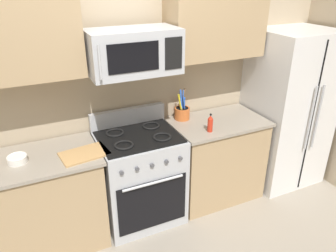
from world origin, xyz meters
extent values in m
cube|color=tan|center=(0.00, 1.01, 1.30)|extent=(8.00, 0.10, 2.60)
cube|color=tan|center=(-0.87, 0.62, 0.44)|extent=(0.92, 0.59, 0.88)
cube|color=gray|center=(-0.87, 0.62, 0.90)|extent=(0.96, 0.63, 0.03)
cube|color=#B2B5BA|center=(0.00, 0.62, 0.46)|extent=(0.76, 0.63, 0.91)
cube|color=black|center=(0.00, 0.30, 0.36)|extent=(0.67, 0.01, 0.51)
cylinder|color=#B2B5BA|center=(0.00, 0.27, 0.62)|extent=(0.57, 0.02, 0.02)
cube|color=black|center=(0.00, 0.62, 0.92)|extent=(0.73, 0.57, 0.02)
cube|color=#B2B5BA|center=(0.00, 0.91, 1.00)|extent=(0.76, 0.06, 0.18)
torus|color=black|center=(-0.18, 0.49, 0.93)|extent=(0.17, 0.17, 0.02)
torus|color=black|center=(0.18, 0.49, 0.93)|extent=(0.17, 0.17, 0.02)
torus|color=black|center=(-0.18, 0.75, 0.93)|extent=(0.17, 0.17, 0.02)
torus|color=black|center=(0.18, 0.75, 0.93)|extent=(0.17, 0.17, 0.02)
cylinder|color=#4C4C51|center=(-0.27, 0.29, 0.79)|extent=(0.04, 0.02, 0.04)
cylinder|color=#4C4C51|center=(-0.14, 0.29, 0.79)|extent=(0.04, 0.02, 0.04)
cylinder|color=#4C4C51|center=(0.00, 0.29, 0.79)|extent=(0.04, 0.02, 0.04)
cylinder|color=#4C4C51|center=(0.14, 0.29, 0.79)|extent=(0.04, 0.02, 0.04)
cylinder|color=#4C4C51|center=(0.27, 0.29, 0.79)|extent=(0.04, 0.02, 0.04)
cube|color=tan|center=(0.88, 0.62, 0.44)|extent=(0.93, 0.59, 0.88)
cube|color=gray|center=(0.88, 0.62, 0.90)|extent=(0.97, 0.63, 0.03)
cube|color=silver|center=(1.79, 0.60, 0.88)|extent=(0.82, 0.70, 1.77)
cube|color=black|center=(1.79, 0.25, 0.88)|extent=(0.01, 0.01, 1.68)
cylinder|color=#B2B5BA|center=(1.74, 0.22, 0.93)|extent=(0.02, 0.02, 0.71)
cylinder|color=#B2B5BA|center=(1.84, 0.22, 0.93)|extent=(0.02, 0.02, 0.71)
cube|color=#B2B5BA|center=(0.00, 0.65, 1.70)|extent=(0.76, 0.40, 0.37)
cube|color=black|center=(-0.07, 0.45, 1.70)|extent=(0.42, 0.01, 0.23)
cube|color=black|center=(0.27, 0.45, 1.70)|extent=(0.15, 0.01, 0.26)
cylinder|color=#B2B5BA|center=(-0.34, 0.42, 1.70)|extent=(0.02, 0.02, 0.26)
cube|color=tan|center=(-0.88, 0.79, 1.87)|extent=(0.95, 0.34, 0.67)
cube|color=tan|center=(0.88, 0.79, 1.87)|extent=(0.96, 0.34, 0.67)
cylinder|color=#D1662D|center=(0.56, 0.82, 0.97)|extent=(0.16, 0.16, 0.12)
cylinder|color=black|center=(0.56, 0.82, 0.98)|extent=(0.13, 0.13, 0.10)
cylinder|color=blue|center=(0.54, 0.80, 1.09)|extent=(0.04, 0.04, 0.30)
cylinder|color=yellow|center=(0.53, 0.80, 1.06)|extent=(0.06, 0.06, 0.26)
cylinder|color=blue|center=(0.57, 0.82, 1.08)|extent=(0.03, 0.04, 0.30)
cylinder|color=blue|center=(0.57, 0.79, 1.06)|extent=(0.06, 0.02, 0.26)
cylinder|color=blue|center=(0.58, 0.82, 1.04)|extent=(0.04, 0.07, 0.22)
cylinder|color=olive|center=(0.56, 0.85, 1.08)|extent=(0.09, 0.03, 0.29)
cube|color=tan|center=(-0.52, 0.51, 0.92)|extent=(0.42, 0.30, 0.02)
cylinder|color=red|center=(0.67, 0.44, 0.98)|extent=(0.05, 0.05, 0.13)
cone|color=red|center=(0.67, 0.44, 1.06)|extent=(0.05, 0.05, 0.04)
cylinder|color=black|center=(0.67, 0.44, 1.09)|extent=(0.02, 0.02, 0.01)
cylinder|color=white|center=(-1.03, 0.61, 0.94)|extent=(0.15, 0.15, 0.05)
torus|color=white|center=(-1.03, 0.61, 0.96)|extent=(0.16, 0.16, 0.01)
camera|label=1|loc=(-0.89, -1.94, 2.30)|focal=35.00mm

